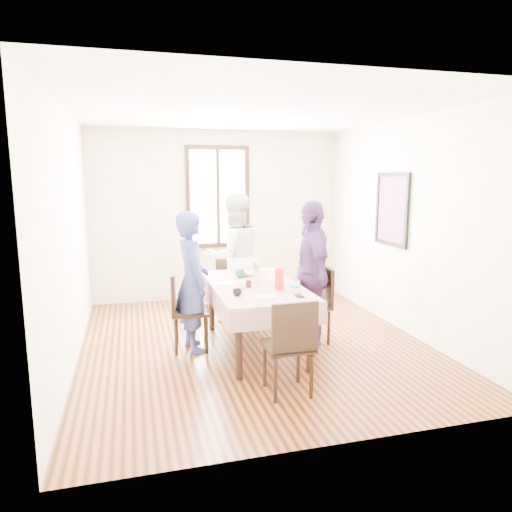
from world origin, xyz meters
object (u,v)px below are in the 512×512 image
at_px(chair_left, 191,311).
at_px(person_far, 233,257).
at_px(chair_far, 233,287).
at_px(chair_right, 311,305).
at_px(person_left, 192,282).
at_px(dining_table, 255,317).
at_px(person_right, 311,272).
at_px(chair_near, 288,345).

relative_size(chair_left, person_far, 0.52).
distance_m(chair_far, person_far, 0.43).
height_order(chair_left, chair_right, same).
bearing_deg(person_left, chair_far, -42.65).
height_order(chair_left, chair_far, same).
bearing_deg(chair_right, chair_far, 39.03).
height_order(dining_table, person_right, person_right).
bearing_deg(chair_right, person_far, 39.54).
relative_size(dining_table, person_right, 1.00).
bearing_deg(person_right, chair_right, 97.25).
bearing_deg(chair_left, chair_near, 34.99).
bearing_deg(chair_left, person_far, 150.46).
distance_m(chair_near, person_right, 1.47).
bearing_deg(dining_table, person_left, 167.18).
height_order(chair_far, person_far, person_far).
xyz_separation_m(chair_left, person_left, (0.02, 0.00, 0.35)).
distance_m(person_left, person_right, 1.41).
xyz_separation_m(chair_far, person_right, (0.70, -1.12, 0.40)).
height_order(chair_left, chair_near, same).
height_order(dining_table, chair_far, chair_far).
relative_size(dining_table, person_left, 1.06).
relative_size(chair_left, person_right, 0.53).
bearing_deg(dining_table, chair_near, -90.00).
relative_size(chair_near, person_right, 0.53).
height_order(chair_left, person_left, person_left).
height_order(chair_right, person_right, person_right).
distance_m(chair_left, person_left, 0.35).
bearing_deg(chair_right, dining_table, 100.42).
distance_m(chair_far, person_right, 1.38).
bearing_deg(person_right, person_left, -87.08).
xyz_separation_m(chair_right, person_left, (-1.42, 0.11, 0.35)).
height_order(dining_table, chair_near, chair_near).
xyz_separation_m(chair_left, person_right, (1.42, -0.11, 0.40)).
bearing_deg(chair_near, chair_right, 59.61).
height_order(chair_left, person_far, person_far).
relative_size(dining_table, chair_right, 1.87).
height_order(person_left, person_right, person_right).
bearing_deg(person_far, chair_left, 42.33).
xyz_separation_m(chair_left, chair_far, (0.72, 1.01, 0.00)).
height_order(dining_table, person_left, person_left).
xyz_separation_m(chair_right, person_right, (-0.02, -0.00, 0.40)).
bearing_deg(person_right, chair_far, -140.62).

